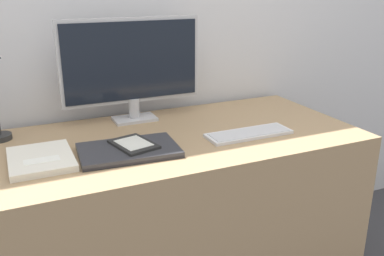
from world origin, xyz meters
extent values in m
cube|color=silver|center=(0.00, 0.58, 1.20)|extent=(3.60, 0.05, 2.40)
cube|color=#997A56|center=(0.00, 0.18, 0.37)|extent=(1.39, 0.68, 0.74)
cube|color=#B7B7BC|center=(-0.09, 0.42, 0.75)|extent=(0.18, 0.11, 0.01)
cylinder|color=#B7B7BC|center=(-0.09, 0.42, 0.80)|extent=(0.04, 0.04, 0.08)
cube|color=#B7B7BC|center=(-0.09, 0.43, 0.99)|extent=(0.58, 0.01, 0.34)
cube|color=black|center=(-0.09, 0.42, 0.99)|extent=(0.55, 0.01, 0.31)
cube|color=silver|center=(0.25, 0.06, 0.75)|extent=(0.33, 0.11, 0.01)
cube|color=#B7B7BC|center=(0.25, 0.06, 0.76)|extent=(0.31, 0.09, 0.00)
cube|color=#232328|center=(-0.22, 0.08, 0.75)|extent=(0.35, 0.24, 0.01)
cube|color=#333338|center=(-0.22, 0.08, 0.76)|extent=(0.35, 0.24, 0.01)
cube|color=black|center=(-0.20, 0.09, 0.77)|extent=(0.15, 0.19, 0.01)
cube|color=silver|center=(-0.20, 0.09, 0.77)|extent=(0.12, 0.14, 0.00)
cube|color=silver|center=(-0.50, 0.12, 0.75)|extent=(0.20, 0.25, 0.02)
cube|color=silver|center=(-0.50, 0.08, 0.77)|extent=(0.11, 0.05, 0.00)
camera|label=1|loc=(-0.58, -1.24, 1.30)|focal=40.00mm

